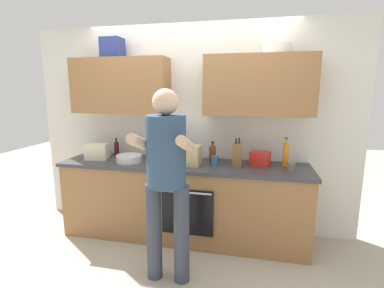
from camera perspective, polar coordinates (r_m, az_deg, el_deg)
The scene contains 18 objects.
ground_plane at distance 3.59m, azimuth -1.78°, elevation -17.94°, with size 12.00×12.00×0.00m, color #B2A893.
back_wall_unit at distance 3.42m, azimuth -0.82°, elevation 6.98°, with size 4.00×0.38×2.50m.
counter at distance 3.39m, azimuth -1.83°, elevation -11.26°, with size 2.84×0.67×0.90m.
person_standing at distance 2.47m, azimuth -5.17°, elevation -5.58°, with size 0.49×0.45×1.74m.
bottle_vinegar at distance 3.29m, azimuth 4.13°, elevation -1.98°, with size 0.08×0.08×0.25m.
bottle_syrup at distance 3.20m, azimuth -4.25°, elevation -1.85°, with size 0.08×0.08×0.31m.
bottle_juice at distance 3.24m, azimuth 18.29°, elevation -2.01°, with size 0.06×0.06×0.32m.
bottle_soy at distance 3.45m, azimuth -2.41°, elevation -1.34°, with size 0.05×0.05×0.25m.
bottle_wine at distance 3.74m, azimuth -14.92°, elevation -0.89°, with size 0.06×0.06×0.23m.
cup_stoneware at distance 3.14m, azimuth 19.38°, elevation -4.27°, with size 0.08×0.08×0.08m, color slate.
cup_coffee at distance 3.81m, azimuth -16.45°, elevation -1.55°, with size 0.08×0.08×0.08m, color white.
cup_tea at distance 3.17m, azimuth 4.63°, elevation -3.36°, with size 0.09×0.09×0.11m, color #33598C.
mixing_bowl at distance 3.40m, azimuth -12.54°, elevation -2.84°, with size 0.30×0.30×0.08m, color silver.
knife_block at distance 3.13m, azimuth 9.08°, elevation -2.18°, with size 0.10×0.14×0.32m.
potted_herb at distance 3.43m, azimuth -5.62°, elevation -0.16°, with size 0.21×0.21×0.31m.
grocery_bag_crisps at distance 3.24m, azimuth 13.49°, elevation -2.85°, with size 0.21×0.14×0.16m, color red.
grocery_bag_rice at distance 3.62m, azimuth -18.58°, elevation -1.45°, with size 0.26×0.17×0.18m, color beige.
grocery_bag_bread at distance 3.15m, azimuth 0.19°, elevation -2.31°, with size 0.16×0.17×0.22m, color tan.
Camera 1 is at (0.78, -3.05, 1.73)m, focal length 26.53 mm.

